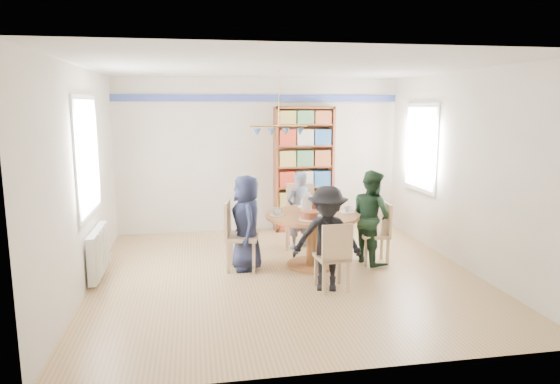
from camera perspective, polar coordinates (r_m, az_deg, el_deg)
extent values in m
plane|color=tan|center=(6.76, 0.59, -9.39)|extent=(5.00, 5.00, 0.00)
plane|color=white|center=(6.39, 0.64, 14.10)|extent=(5.00, 5.00, 0.00)
plane|color=white|center=(8.89, -2.34, 4.22)|extent=(5.00, 0.00, 5.00)
plane|color=white|center=(4.04, 7.12, -2.82)|extent=(5.00, 0.00, 5.00)
plane|color=white|center=(6.47, -21.72, 1.35)|extent=(0.00, 5.00, 5.00)
plane|color=white|center=(7.32, 20.26, 2.37)|extent=(0.00, 5.00, 5.00)
cube|color=#374997|center=(8.83, -2.37, 10.68)|extent=(5.00, 0.02, 0.12)
cube|color=white|center=(6.73, -21.23, 3.84)|extent=(0.03, 1.32, 1.52)
cube|color=white|center=(6.72, -21.06, 3.84)|extent=(0.01, 1.20, 1.40)
cube|color=white|center=(8.43, 15.84, 4.90)|extent=(0.03, 1.12, 1.42)
cube|color=white|center=(8.42, 15.71, 4.90)|extent=(0.01, 1.00, 1.30)
cylinder|color=gold|center=(6.87, -0.15, 10.68)|extent=(0.01, 0.01, 0.75)
cylinder|color=gold|center=(6.87, -0.15, 7.55)|extent=(0.80, 0.02, 0.02)
cone|color=#3D6BAD|center=(6.83, -2.64, 6.86)|extent=(0.11, 0.11, 0.10)
cone|color=#3D6BAD|center=(6.86, -0.97, 6.88)|extent=(0.11, 0.11, 0.10)
cone|color=#3D6BAD|center=(6.89, 0.68, 6.89)|extent=(0.11, 0.11, 0.10)
cone|color=#3D6BAD|center=(6.93, 2.32, 6.90)|extent=(0.11, 0.11, 0.10)
cube|color=silver|center=(6.95, -20.05, -6.44)|extent=(0.10, 1.00, 0.60)
cube|color=silver|center=(6.56, -20.13, -7.40)|extent=(0.02, 0.06, 0.56)
cube|color=silver|center=(6.75, -19.83, -6.90)|extent=(0.02, 0.06, 0.56)
cube|color=silver|center=(6.94, -19.56, -6.43)|extent=(0.02, 0.06, 0.56)
cube|color=silver|center=(7.13, -19.29, -5.98)|extent=(0.02, 0.06, 0.56)
cube|color=silver|center=(7.32, -19.05, -5.56)|extent=(0.02, 0.06, 0.56)
cylinder|color=brown|center=(6.92, 3.73, -2.71)|extent=(1.30, 1.30, 0.05)
cylinder|color=brown|center=(7.01, 3.69, -5.70)|extent=(0.16, 0.16, 0.70)
cylinder|color=brown|center=(7.10, 3.66, -8.26)|extent=(0.70, 0.70, 0.04)
cube|color=#D2B081|center=(6.84, -4.37, -5.19)|extent=(0.50, 0.50, 0.05)
cube|color=#D2B081|center=(6.80, -6.01, -3.12)|extent=(0.12, 0.42, 0.50)
cube|color=#D2B081|center=(6.73, -3.02, -7.54)|extent=(0.05, 0.05, 0.43)
cube|color=#D2B081|center=(7.06, -2.82, -6.70)|extent=(0.05, 0.05, 0.43)
cube|color=#D2B081|center=(6.76, -5.95, -7.49)|extent=(0.05, 0.05, 0.43)
cube|color=#D2B081|center=(7.09, -5.60, -6.66)|extent=(0.05, 0.05, 0.43)
cube|color=#D2B081|center=(7.24, 10.73, -4.83)|extent=(0.42, 0.42, 0.05)
cube|color=#D2B081|center=(7.24, 12.12, -3.03)|extent=(0.07, 0.39, 0.46)
cube|color=#D2B081|center=(7.40, 9.19, -6.18)|extent=(0.04, 0.04, 0.39)
cube|color=#D2B081|center=(7.12, 9.80, -6.87)|extent=(0.04, 0.04, 0.39)
cube|color=#D2B081|center=(7.48, 11.52, -6.08)|extent=(0.04, 0.04, 0.39)
cube|color=#D2B081|center=(7.20, 12.21, -6.75)|extent=(0.04, 0.04, 0.39)
cube|color=#D2B081|center=(7.83, 2.22, -3.06)|extent=(0.54, 0.54, 0.05)
cube|color=#D2B081|center=(7.97, 2.30, -0.89)|extent=(0.44, 0.15, 0.53)
cube|color=#D2B081|center=(7.73, 0.81, -5.13)|extent=(0.05, 0.05, 0.45)
cube|color=#D2B081|center=(7.71, 3.49, -5.18)|extent=(0.05, 0.05, 0.45)
cube|color=#D2B081|center=(8.07, 0.99, -4.47)|extent=(0.05, 0.05, 0.45)
cube|color=#D2B081|center=(8.06, 3.55, -4.52)|extent=(0.05, 0.05, 0.45)
cube|color=#D2B081|center=(6.15, 5.97, -7.43)|extent=(0.41, 0.41, 0.05)
cube|color=#D2B081|center=(5.93, 6.58, -5.82)|extent=(0.38, 0.06, 0.45)
cube|color=#D2B081|center=(6.40, 6.76, -8.73)|extent=(0.04, 0.04, 0.39)
cube|color=#D2B081|center=(6.31, 4.12, -8.99)|extent=(0.04, 0.04, 0.39)
cube|color=#D2B081|center=(6.13, 7.80, -9.61)|extent=(0.04, 0.04, 0.39)
cube|color=#D2B081|center=(6.03, 5.05, -9.90)|extent=(0.04, 0.04, 0.39)
imported|color=#181C35|center=(6.81, -3.84, -3.52)|extent=(0.48, 0.68, 1.31)
imported|color=#19321F|center=(7.19, 10.43, -2.82)|extent=(0.67, 0.77, 1.34)
imported|color=gray|center=(7.80, 2.15, -2.08)|extent=(0.52, 0.44, 1.22)
imported|color=black|center=(6.07, 5.43, -5.34)|extent=(0.93, 0.68, 1.29)
cube|color=brown|center=(8.80, -0.47, 2.56)|extent=(0.04, 0.32, 2.21)
cube|color=brown|center=(9.02, 5.87, 2.68)|extent=(0.04, 0.32, 2.21)
cube|color=brown|center=(8.82, 2.80, 9.62)|extent=(1.05, 0.32, 0.04)
cube|color=brown|center=(9.10, 2.68, -4.09)|extent=(1.05, 0.32, 0.06)
cube|color=brown|center=(9.04, 2.53, 2.74)|extent=(1.05, 0.02, 2.21)
cube|color=brown|center=(9.01, 2.70, -1.69)|extent=(0.99, 0.29, 0.03)
cube|color=brown|center=(8.94, 2.72, 0.62)|extent=(0.99, 0.29, 0.03)
cube|color=brown|center=(8.89, 2.74, 2.96)|extent=(0.99, 0.29, 0.03)
cube|color=brown|center=(8.85, 2.76, 5.33)|extent=(0.99, 0.29, 0.03)
cube|color=brown|center=(8.83, 2.78, 7.71)|extent=(0.99, 0.29, 0.03)
cube|color=#A22D18|center=(8.97, 0.75, -3.17)|extent=(0.29, 0.23, 0.27)
cube|color=beige|center=(9.04, 2.72, -3.09)|extent=(0.29, 0.23, 0.27)
cube|color=#245284|center=(9.11, 4.66, -3.00)|extent=(0.29, 0.23, 0.27)
cube|color=tan|center=(8.90, 0.76, -0.85)|extent=(0.29, 0.23, 0.27)
cube|color=#447A4A|center=(8.96, 2.74, -0.78)|extent=(0.29, 0.23, 0.27)
cube|color=#984F29|center=(9.03, 4.69, -0.71)|extent=(0.29, 0.23, 0.27)
cube|color=#A22D18|center=(8.83, 0.76, 1.50)|extent=(0.29, 0.23, 0.27)
cube|color=beige|center=(8.90, 2.76, 1.55)|extent=(0.29, 0.23, 0.27)
cube|color=#245284|center=(8.97, 4.72, 1.60)|extent=(0.29, 0.23, 0.27)
cube|color=tan|center=(8.79, 0.77, 3.87)|extent=(0.29, 0.23, 0.27)
cube|color=#447A4A|center=(8.85, 2.78, 3.91)|extent=(0.29, 0.23, 0.27)
cube|color=#984F29|center=(8.93, 4.76, 3.94)|extent=(0.29, 0.23, 0.27)
cube|color=#A22D18|center=(8.76, 0.77, 6.27)|extent=(0.29, 0.23, 0.27)
cube|color=beige|center=(8.82, 2.80, 6.29)|extent=(0.29, 0.23, 0.27)
cube|color=#245284|center=(8.90, 4.79, 6.29)|extent=(0.29, 0.23, 0.27)
cube|color=tan|center=(8.74, 0.78, 8.53)|extent=(0.29, 0.23, 0.23)
cube|color=#447A4A|center=(8.81, 2.82, 8.53)|extent=(0.29, 0.23, 0.23)
cube|color=#984F29|center=(8.88, 4.83, 8.52)|extent=(0.29, 0.23, 0.23)
cylinder|color=white|center=(6.95, 3.16, -1.38)|extent=(0.12, 0.12, 0.25)
sphere|color=white|center=(6.93, 3.17, -0.37)|extent=(0.09, 0.09, 0.09)
cylinder|color=silver|center=(7.03, 4.49, -1.10)|extent=(0.07, 0.07, 0.29)
cylinder|color=#3D6BAD|center=(7.00, 4.50, 0.15)|extent=(0.03, 0.03, 0.03)
cylinder|color=white|center=(7.19, 3.59, -1.95)|extent=(0.31, 0.31, 0.01)
cylinder|color=maroon|center=(7.18, 3.59, -1.54)|extent=(0.25, 0.25, 0.09)
cylinder|color=white|center=(6.59, 3.49, -3.06)|extent=(0.31, 0.31, 0.01)
cylinder|color=maroon|center=(6.58, 3.49, -2.61)|extent=(0.25, 0.25, 0.09)
cylinder|color=white|center=(6.81, -0.34, -2.62)|extent=(0.21, 0.21, 0.01)
imported|color=white|center=(6.80, -0.34, -2.25)|extent=(0.13, 0.13, 0.10)
cylinder|color=white|center=(7.04, 7.66, -2.30)|extent=(0.21, 0.21, 0.01)
imported|color=white|center=(7.03, 7.67, -1.95)|extent=(0.10, 0.10, 0.10)
cylinder|color=white|center=(7.38, 2.82, -1.65)|extent=(0.21, 0.21, 0.01)
imported|color=white|center=(7.37, 2.82, -1.30)|extent=(0.13, 0.13, 0.10)
cylinder|color=white|center=(6.44, 4.77, -3.40)|extent=(0.21, 0.21, 0.01)
imported|color=white|center=(6.43, 4.78, -3.02)|extent=(0.10, 0.10, 0.10)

